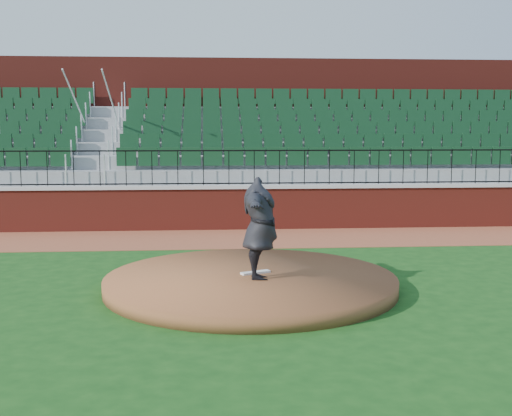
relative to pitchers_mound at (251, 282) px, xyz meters
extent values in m
plane|color=#133F12|center=(0.22, 0.14, -0.12)|extent=(90.00, 90.00, 0.00)
cube|color=brown|center=(0.22, 5.54, -0.12)|extent=(34.00, 3.20, 0.01)
cube|color=maroon|center=(0.22, 7.14, 0.47)|extent=(34.00, 0.35, 1.20)
cube|color=#B7B7B7|center=(0.22, 7.14, 1.12)|extent=(34.00, 0.45, 0.10)
cube|color=maroon|center=(0.22, 12.67, 2.62)|extent=(34.00, 0.50, 5.50)
cylinder|color=brown|center=(0.00, 0.00, 0.00)|extent=(5.34, 5.34, 0.25)
cube|color=white|center=(0.10, 0.18, 0.14)|extent=(0.58, 0.36, 0.04)
imported|color=black|center=(0.15, -0.27, 1.05)|extent=(0.75, 2.30, 1.84)
camera|label=1|loc=(-0.79, -11.60, 2.81)|focal=45.37mm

